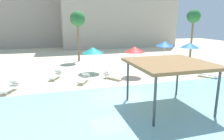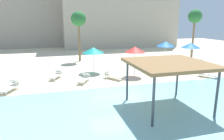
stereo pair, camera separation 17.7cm
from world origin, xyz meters
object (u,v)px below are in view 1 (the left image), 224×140
object	(u,v)px
beach_umbrella_blue_2	(165,44)
beach_umbrella_teal_4	(93,50)
beach_umbrella_blue_0	(190,45)
lounge_chair_5	(56,75)
lounge_chair_0	(206,73)
lounge_chair_4	(201,63)
beach_umbrella_red_3	(135,49)
lounge_chair_3	(112,75)
shade_pavilion	(170,65)
lounge_chair_1	(84,78)
palm_tree_0	(78,20)
palm_tree_1	(194,18)
lounge_chair_2	(10,87)
lounge_chair_6	(151,63)

from	to	relation	value
beach_umbrella_blue_2	beach_umbrella_teal_4	xyz separation A→B (m)	(-8.93, -1.44, -0.22)
beach_umbrella_blue_0	lounge_chair_5	xyz separation A→B (m)	(-14.89, -1.01, -2.13)
lounge_chair_0	lounge_chair_5	world-z (taller)	same
lounge_chair_4	lounge_chair_0	bearing A→B (deg)	-17.68
beach_umbrella_red_3	lounge_chair_3	world-z (taller)	beach_umbrella_red_3
beach_umbrella_blue_0	lounge_chair_5	distance (m)	15.07
beach_umbrella_teal_4	lounge_chair_5	world-z (taller)	beach_umbrella_teal_4
shade_pavilion	beach_umbrella_red_3	world-z (taller)	shade_pavilion
shade_pavilion	lounge_chair_1	bearing A→B (deg)	120.41
beach_umbrella_blue_2	palm_tree_0	size ratio (longest dim) A/B	0.44
lounge_chair_1	beach_umbrella_red_3	bearing A→B (deg)	127.54
beach_umbrella_blue_0	beach_umbrella_red_3	distance (m)	7.89
beach_umbrella_blue_0	palm_tree_1	xyz separation A→B (m)	(4.42, 5.57, 3.15)
lounge_chair_1	lounge_chair_3	size ratio (longest dim) A/B	1.03
lounge_chair_0	lounge_chair_2	distance (m)	17.00
lounge_chair_2	lounge_chair_5	world-z (taller)	same
beach_umbrella_red_3	lounge_chair_6	size ratio (longest dim) A/B	1.43
beach_umbrella_blue_0	lounge_chair_3	xyz separation A→B (m)	(-9.99, -2.58, -2.13)
lounge_chair_1	palm_tree_0	bearing A→B (deg)	-157.12
beach_umbrella_blue_0	lounge_chair_2	size ratio (longest dim) A/B	1.40
lounge_chair_3	beach_umbrella_blue_2	bearing A→B (deg)	84.71
lounge_chair_6	palm_tree_1	bearing A→B (deg)	142.32
lounge_chair_4	lounge_chair_6	size ratio (longest dim) A/B	1.01
lounge_chair_1	lounge_chair_6	size ratio (longest dim) A/B	0.99
lounge_chair_6	palm_tree_0	xyz separation A→B (m)	(-7.67, 5.51, 4.93)
palm_tree_0	palm_tree_1	world-z (taller)	palm_tree_1
beach_umbrella_red_3	lounge_chair_0	bearing A→B (deg)	-20.14
beach_umbrella_teal_4	lounge_chair_1	size ratio (longest dim) A/B	1.32
beach_umbrella_blue_2	palm_tree_0	world-z (taller)	palm_tree_0
lounge_chair_2	lounge_chair_4	world-z (taller)	same
lounge_chair_0	palm_tree_1	world-z (taller)	palm_tree_1
lounge_chair_1	lounge_chair_5	distance (m)	2.98
lounge_chair_0	shade_pavilion	bearing A→B (deg)	-81.99
lounge_chair_0	lounge_chair_5	distance (m)	14.04
lounge_chair_6	lounge_chair_1	bearing A→B (deg)	-37.52
beach_umbrella_red_3	palm_tree_0	xyz separation A→B (m)	(-4.11, 8.97, 2.71)
beach_umbrella_red_3	lounge_chair_0	world-z (taller)	beach_umbrella_red_3
lounge_chair_0	lounge_chair_3	xyz separation A→B (m)	(-8.72, 1.84, 0.00)
beach_umbrella_blue_2	beach_umbrella_blue_0	bearing A→B (deg)	-37.46
palm_tree_0	lounge_chair_6	bearing A→B (deg)	-35.69
lounge_chair_0	lounge_chair_6	world-z (taller)	same
shade_pavilion	beach_umbrella_red_3	bearing A→B (deg)	82.68
beach_umbrella_teal_4	lounge_chair_1	xyz separation A→B (m)	(-1.46, -3.19, -1.96)
shade_pavilion	palm_tree_0	world-z (taller)	palm_tree_0
lounge_chair_4	palm_tree_1	distance (m)	8.25
beach_umbrella_teal_4	lounge_chair_6	xyz separation A→B (m)	(7.09, 1.10, -1.96)
beach_umbrella_teal_4	lounge_chair_4	size ratio (longest dim) A/B	1.30
beach_umbrella_red_3	lounge_chair_2	xyz separation A→B (m)	(-10.65, -1.67, -2.21)
lounge_chair_5	lounge_chair_1	bearing A→B (deg)	74.31
lounge_chair_6	shade_pavilion	bearing A→B (deg)	3.63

